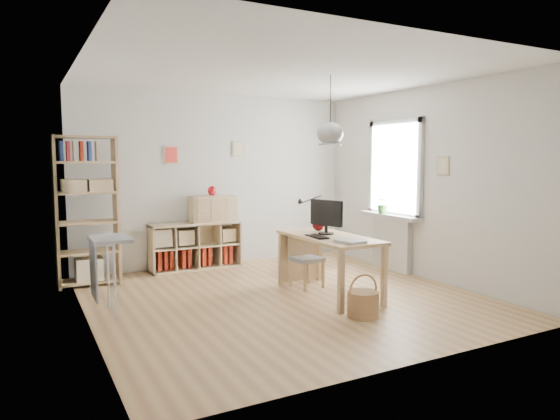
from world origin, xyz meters
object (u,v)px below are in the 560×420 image
tall_bookshelf (86,205)px  storage_chest (305,262)px  cube_shelf (194,249)px  monitor (326,215)px  drawer_chest (213,209)px  desk (329,243)px  chair (305,256)px

tall_bookshelf → storage_chest: 3.16m
cube_shelf → storage_chest: 1.74m
tall_bookshelf → monitor: (2.63, -1.82, -0.10)m
drawer_chest → desk: bearing=-69.0°
chair → storage_chest: 0.80m
drawer_chest → monitor: bearing=-66.8°
cube_shelf → tall_bookshelf: 1.77m
monitor → drawer_chest: monitor is taller
monitor → drawer_chest: size_ratio=0.69×
storage_chest → monitor: (-0.28, -1.01, 0.82)m
drawer_chest → tall_bookshelf: bearing=-169.6°
chair → monitor: 0.68m
cube_shelf → chair: chair is taller
chair → monitor: size_ratio=1.50×
cube_shelf → monitor: size_ratio=2.87×
tall_bookshelf → storage_chest: tall_bookshelf is taller
tall_bookshelf → drawer_chest: (1.88, 0.24, -0.17)m
desk → monitor: 0.36m
tall_bookshelf → drawer_chest: bearing=7.3°
cube_shelf → tall_bookshelf: tall_bookshelf is taller
desk → tall_bookshelf: bearing=143.0°
desk → storage_chest: (0.33, 1.14, -0.48)m
desk → tall_bookshelf: size_ratio=0.75×
tall_bookshelf → chair: 2.99m
tall_bookshelf → drawer_chest: tall_bookshelf is taller
cube_shelf → chair: (0.96, -1.74, 0.12)m
cube_shelf → drawer_chest: drawer_chest is taller
desk → tall_bookshelf: (-2.59, 1.95, 0.43)m
storage_chest → drawer_chest: bearing=150.3°
desk → drawer_chest: bearing=108.0°
desk → monitor: monitor is taller
cube_shelf → drawer_chest: size_ratio=1.99×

